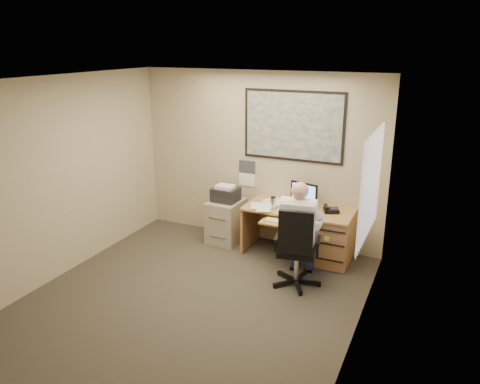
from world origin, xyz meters
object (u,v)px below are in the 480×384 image
at_px(filing_cabinet, 226,217).
at_px(person, 298,234).
at_px(desk, 320,231).
at_px(office_chair, 295,263).

height_order(filing_cabinet, person, person).
distance_m(desk, person, 0.91).
relative_size(desk, filing_cabinet, 1.69).
xyz_separation_m(desk, person, (-0.07, -0.86, 0.27)).
relative_size(filing_cabinet, person, 0.67).
xyz_separation_m(filing_cabinet, office_chair, (1.47, -0.96, -0.08)).
xyz_separation_m(desk, office_chair, (-0.08, -0.95, -0.11)).
height_order(desk, filing_cabinet, desk).
distance_m(desk, office_chair, 0.96).
xyz_separation_m(office_chair, person, (0.01, 0.08, 0.38)).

